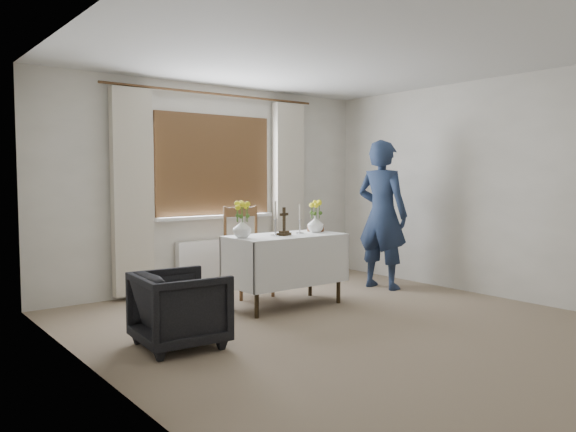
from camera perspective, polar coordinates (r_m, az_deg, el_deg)
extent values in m
plane|color=gray|center=(5.23, 6.76, -11.28)|extent=(5.00, 5.00, 0.00)
cube|color=white|center=(5.98, -0.23, -5.56)|extent=(1.24, 0.64, 0.76)
imported|color=black|center=(4.68, -10.92, -9.25)|extent=(0.73, 0.71, 0.62)
imported|color=navy|center=(6.99, 9.54, 0.13)|extent=(0.57, 0.74, 1.82)
cube|color=silver|center=(7.06, -7.16, -4.79)|extent=(1.10, 0.10, 0.60)
imported|color=white|center=(5.66, -4.68, -1.26)|extent=(0.22, 0.22, 0.19)
imported|color=white|center=(6.21, 2.81, -0.82)|extent=(0.23, 0.23, 0.18)
cylinder|color=brown|center=(6.33, 2.81, -1.24)|extent=(0.20, 0.20, 0.07)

